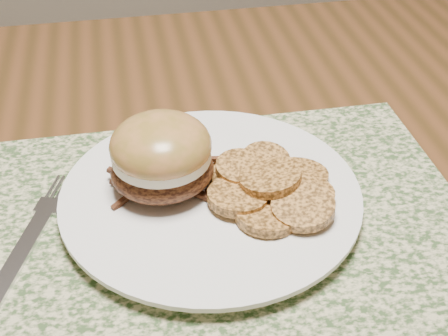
# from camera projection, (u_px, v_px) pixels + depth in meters

# --- Properties ---
(placemat) EXTENTS (0.45, 0.33, 0.00)m
(placemat) POSITION_uv_depth(u_px,v_px,m) (223.00, 222.00, 0.56)
(placemat) COLOR #365029
(placemat) RESTS_ON dining_table
(dinner_plate) EXTENTS (0.26, 0.26, 0.02)m
(dinner_plate) POSITION_uv_depth(u_px,v_px,m) (211.00, 197.00, 0.57)
(dinner_plate) COLOR white
(dinner_plate) RESTS_ON placemat
(pork_sandwich) EXTENTS (0.11, 0.11, 0.07)m
(pork_sandwich) POSITION_uv_depth(u_px,v_px,m) (161.00, 156.00, 0.56)
(pork_sandwich) COLOR black
(pork_sandwich) RESTS_ON dinner_plate
(roasted_potatoes) EXTENTS (0.14, 0.14, 0.03)m
(roasted_potatoes) POSITION_uv_depth(u_px,v_px,m) (269.00, 185.00, 0.56)
(roasted_potatoes) COLOR #C17F38
(roasted_potatoes) RESTS_ON dinner_plate
(fork) EXTENTS (0.08, 0.18, 0.00)m
(fork) POSITION_uv_depth(u_px,v_px,m) (28.00, 242.00, 0.54)
(fork) COLOR silver
(fork) RESTS_ON placemat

